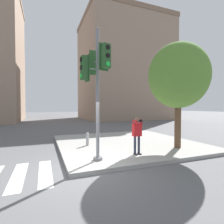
% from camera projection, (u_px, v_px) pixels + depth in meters
% --- Properties ---
extents(ground_plane, '(160.00, 160.00, 0.00)m').
position_uv_depth(ground_plane, '(81.00, 171.00, 6.22)').
color(ground_plane, '#5B5B5E').
extents(sidewalk_corner, '(8.00, 8.00, 0.16)m').
position_uv_depth(sidewalk_corner, '(126.00, 143.00, 10.76)').
color(sidewalk_corner, '#9E9B96').
rests_on(sidewalk_corner, ground_plane).
extents(traffic_signal_pole, '(1.05, 1.42, 5.29)m').
position_uv_depth(traffic_signal_pole, '(95.00, 76.00, 6.89)').
color(traffic_signal_pole, slate).
rests_on(traffic_signal_pole, sidewalk_corner).
extents(person_photographer, '(0.50, 0.53, 1.66)m').
position_uv_depth(person_photographer, '(137.00, 132.00, 7.87)').
color(person_photographer, black).
rests_on(person_photographer, sidewalk_corner).
extents(street_tree, '(3.08, 3.08, 5.47)m').
position_uv_depth(street_tree, '(178.00, 76.00, 9.08)').
color(street_tree, brown).
rests_on(street_tree, sidewalk_corner).
extents(fire_hydrant, '(0.16, 0.22, 0.73)m').
position_uv_depth(fire_hydrant, '(87.00, 139.00, 9.69)').
color(fire_hydrant, '#99999E').
rests_on(fire_hydrant, sidewalk_corner).
extents(building_right, '(15.97, 13.95, 19.40)m').
position_uv_depth(building_right, '(123.00, 70.00, 35.11)').
color(building_right, gray).
rests_on(building_right, ground_plane).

